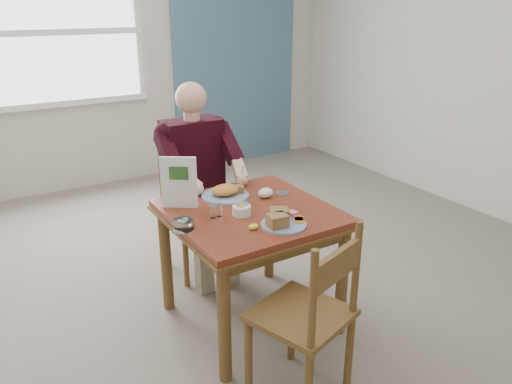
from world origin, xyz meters
TOP-DOWN VIEW (x-y plane):
  - floor at (0.00, 0.00)m, footprint 6.00×6.00m
  - wall_back at (0.00, 3.00)m, footprint 5.50×0.00m
  - accent_panel at (1.60, 2.98)m, footprint 1.60×0.02m
  - lemon_wedge at (-0.12, -0.24)m, footprint 0.07×0.06m
  - napkin at (0.18, 0.12)m, footprint 0.11×0.10m
  - metal_dish at (0.30, 0.11)m, footprint 0.11×0.11m
  - window at (-0.40, 2.97)m, footprint 1.72×0.04m
  - table at (0.00, 0.00)m, footprint 0.92×0.92m
  - chair_far at (0.00, 0.80)m, footprint 0.42×0.42m
  - chair_near at (-0.10, -0.71)m, footprint 0.53×0.53m
  - diner at (0.00, 0.71)m, footprint 0.53×0.56m
  - near_plate at (0.03, -0.27)m, footprint 0.30×0.30m
  - far_plate at (-0.02, 0.25)m, footprint 0.37×0.37m
  - caddy at (-0.08, -0.04)m, footprint 0.14×0.14m
  - shakers at (-0.22, 0.01)m, footprint 0.08×0.03m
  - creamer at (-0.44, -0.04)m, footprint 0.14×0.14m
  - menu at (-0.33, 0.25)m, footprint 0.18×0.13m

SIDE VIEW (x-z plane):
  - floor at x=0.00m, z-range 0.00..0.00m
  - chair_far at x=0.00m, z-range 0.00..0.95m
  - chair_near at x=-0.10m, z-range 0.00..0.95m
  - table at x=0.00m, z-range 0.26..1.01m
  - metal_dish at x=0.30m, z-range 0.75..0.76m
  - lemon_wedge at x=-0.12m, z-range 0.75..0.78m
  - creamer at x=-0.44m, z-range 0.75..0.80m
  - caddy at x=-0.08m, z-range 0.74..0.82m
  - far_plate at x=-0.02m, z-range 0.74..0.82m
  - napkin at x=0.18m, z-range 0.75..0.81m
  - near_plate at x=0.03m, z-range 0.74..0.82m
  - shakers at x=-0.22m, z-range 0.75..0.82m
  - diner at x=0.00m, z-range 0.12..1.50m
  - menu at x=-0.33m, z-range 0.75..1.06m
  - accent_panel at x=1.60m, z-range 0.00..2.80m
  - wall_back at x=0.00m, z-range -1.35..4.15m
  - window at x=-0.40m, z-range 0.89..2.31m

